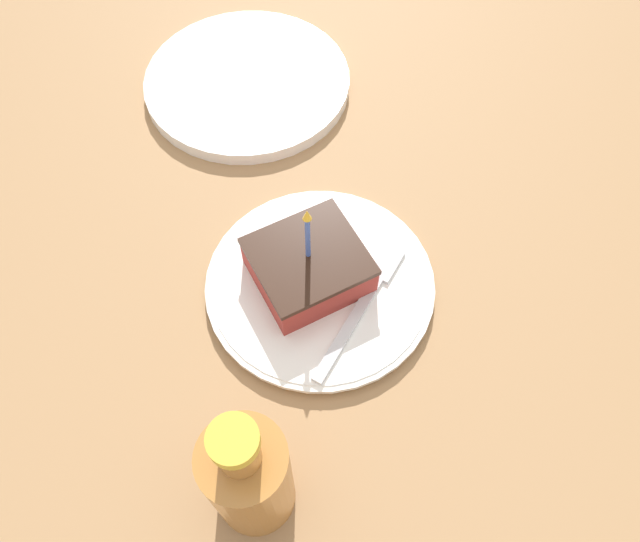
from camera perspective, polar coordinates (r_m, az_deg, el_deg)
ground_plane at (r=0.71m, az=2.36°, el=-3.41°), size 2.40×2.40×0.04m
plate at (r=0.69m, az=-0.00°, el=-1.22°), size 0.25×0.25×0.01m
cake_slice at (r=0.67m, az=-1.05°, el=0.50°), size 0.11×0.12×0.12m
fork at (r=0.67m, az=4.06°, el=-2.81°), size 0.11×0.16×0.00m
bottle at (r=0.55m, az=-6.51°, el=-18.18°), size 0.07×0.07×0.20m
side_plate at (r=0.90m, az=-6.65°, el=16.77°), size 0.28×0.28×0.02m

